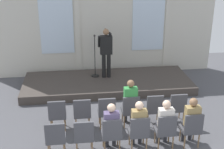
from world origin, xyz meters
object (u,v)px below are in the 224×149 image
(chair_r0_c5, at_px, (177,106))
(chair_r1_c0, at_px, (56,137))
(chair_r0_c2, at_px, (107,110))
(mic_stand, at_px, (95,67))
(audience_r1_c5, at_px, (191,119))
(audience_r0_c3, at_px, (130,100))
(chair_r1_c5, at_px, (192,127))
(chair_r0_c3, at_px, (130,109))
(audience_r1_c3, at_px, (138,122))
(audience_r1_c4, at_px, (165,121))
(speaker, at_px, (106,50))
(chair_r1_c4, at_px, (166,129))
(chair_r1_c3, at_px, (139,131))
(audience_r1_c2, at_px, (111,124))
(chair_r0_c1, at_px, (82,112))
(chair_r0_c0, at_px, (57,113))
(chair_r1_c2, at_px, (112,133))
(chair_r1_c1, at_px, (84,135))
(chair_r0_c4, at_px, (154,107))

(chair_r0_c5, xyz_separation_m, chair_r1_c0, (-3.30, -1.13, 0.00))
(chair_r0_c2, height_order, chair_r0_c5, same)
(mic_stand, height_order, audience_r1_c5, mic_stand)
(audience_r0_c3, bearing_deg, chair_r1_c5, -42.57)
(chair_r0_c2, distance_m, chair_r0_c3, 0.66)
(chair_r1_c0, height_order, chair_r1_c5, same)
(audience_r1_c3, bearing_deg, audience_r1_c4, 0.06)
(speaker, height_order, chair_r1_c0, speaker)
(chair_r1_c4, bearing_deg, speaker, 103.53)
(chair_r0_c2, bearing_deg, speaker, 83.97)
(chair_r1_c0, bearing_deg, chair_r0_c2, 40.65)
(chair_r1_c3, distance_m, chair_r1_c5, 1.32)
(chair_r1_c5, bearing_deg, audience_r1_c2, 177.58)
(chair_r0_c1, xyz_separation_m, audience_r1_c4, (1.98, -1.05, 0.18))
(chair_r0_c0, relative_size, audience_r0_c3, 0.69)
(chair_r0_c5, distance_m, chair_r1_c5, 1.13)
(chair_r0_c1, height_order, chair_r0_c2, same)
(chair_r1_c2, bearing_deg, mic_stand, 91.01)
(chair_r0_c3, bearing_deg, chair_r1_c1, -139.35)
(mic_stand, xyz_separation_m, chair_r1_c5, (2.05, -4.27, -0.09))
(chair_r1_c5, bearing_deg, audience_r1_c5, 90.00)
(chair_r1_c5, height_order, audience_r1_c5, audience_r1_c5)
(mic_stand, distance_m, chair_r0_c2, 3.14)
(chair_r0_c3, xyz_separation_m, audience_r1_c3, (0.00, -1.05, 0.19))
(chair_r0_c1, xyz_separation_m, audience_r1_c3, (1.32, -1.05, 0.19))
(chair_r1_c4, bearing_deg, audience_r1_c2, 176.38)
(mic_stand, distance_m, chair_r1_c2, 4.27)
(audience_r1_c2, height_order, chair_r1_c4, audience_r1_c2)
(chair_r0_c0, relative_size, chair_r0_c3, 1.00)
(chair_r1_c2, relative_size, chair_r1_c3, 1.00)
(chair_r0_c3, bearing_deg, chair_r1_c3, -90.00)
(speaker, xyz_separation_m, mic_stand, (-0.39, 0.12, -0.70))
(chair_r0_c0, xyz_separation_m, chair_r1_c0, (0.00, -1.13, 0.00))
(chair_r1_c0, bearing_deg, chair_r0_c0, 90.00)
(chair_r0_c4, xyz_separation_m, audience_r1_c4, (-0.00, -1.05, 0.18))
(chair_r1_c1, relative_size, chair_r1_c3, 1.00)
(speaker, height_order, chair_r0_c5, speaker)
(chair_r1_c2, bearing_deg, chair_r1_c3, 0.00)
(chair_r0_c5, xyz_separation_m, chair_r1_c4, (-0.66, -1.13, 0.00))
(audience_r1_c5, bearing_deg, chair_r0_c0, 162.33)
(speaker, distance_m, chair_r0_c1, 3.27)
(chair_r1_c2, relative_size, audience_r1_c2, 0.73)
(chair_r0_c1, bearing_deg, speaker, 72.04)
(chair_r1_c2, bearing_deg, chair_r1_c0, 180.00)
(chair_r1_c3, bearing_deg, chair_r0_c4, 59.79)
(chair_r0_c4, relative_size, audience_r1_c2, 0.73)
(chair_r0_c5, xyz_separation_m, audience_r1_c5, (-0.00, -1.05, 0.19))
(mic_stand, distance_m, chair_r1_c3, 4.33)
(audience_r1_c3, xyz_separation_m, audience_r1_c5, (1.32, -0.00, 0.00))
(chair_r0_c3, distance_m, audience_r1_c4, 1.25)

